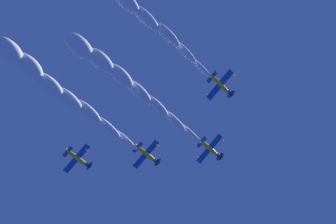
{
  "coord_description": "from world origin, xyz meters",
  "views": [
    {
      "loc": [
        -28.8,
        -24.52,
        1.47
      ],
      "look_at": [
        -13.31,
        -0.91,
        79.43
      ],
      "focal_mm": 42.62,
      "sensor_mm": 36.0,
      "label": 1
    }
  ],
  "objects_px": {
    "airplane_left_wingman": "(147,155)",
    "airplane_slot_tail": "(78,159)",
    "airplane_lead": "(211,149)",
    "airplane_right_wingman": "(221,86)"
  },
  "relations": [
    {
      "from": "airplane_left_wingman",
      "to": "airplane_right_wingman",
      "type": "height_order",
      "value": "airplane_right_wingman"
    },
    {
      "from": "airplane_right_wingman",
      "to": "airplane_slot_tail",
      "type": "height_order",
      "value": "airplane_right_wingman"
    },
    {
      "from": "airplane_right_wingman",
      "to": "airplane_slot_tail",
      "type": "bearing_deg",
      "value": 118.55
    },
    {
      "from": "airplane_slot_tail",
      "to": "airplane_lead",
      "type": "bearing_deg",
      "value": -37.36
    },
    {
      "from": "airplane_lead",
      "to": "airplane_right_wingman",
      "type": "height_order",
      "value": "airplane_right_wingman"
    },
    {
      "from": "airplane_left_wingman",
      "to": "airplane_slot_tail",
      "type": "xyz_separation_m",
      "value": [
        -12.48,
        9.14,
        -0.44
      ]
    },
    {
      "from": "airplane_lead",
      "to": "airplane_right_wingman",
      "type": "relative_size",
      "value": 1.01
    },
    {
      "from": "airplane_lead",
      "to": "airplane_right_wingman",
      "type": "distance_m",
      "value": 14.78
    },
    {
      "from": "airplane_lead",
      "to": "airplane_right_wingman",
      "type": "xyz_separation_m",
      "value": [
        -6.6,
        -13.22,
        0.36
      ]
    },
    {
      "from": "airplane_left_wingman",
      "to": "airplane_lead",
      "type": "bearing_deg",
      "value": -38.62
    }
  ]
}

